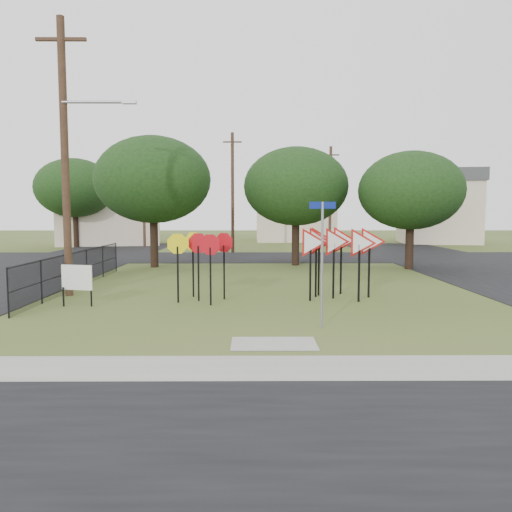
{
  "coord_description": "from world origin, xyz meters",
  "views": [
    {
      "loc": [
        -0.5,
        -13.84,
        3.09
      ],
      "look_at": [
        -0.38,
        3.0,
        1.6
      ],
      "focal_mm": 35.0,
      "sensor_mm": 36.0,
      "label": 1
    }
  ],
  "objects_px": {
    "stop_sign_cluster": "(201,250)",
    "yield_sign_cluster": "(336,245)",
    "street_name_sign": "(322,257)",
    "info_board": "(77,279)"
  },
  "relations": [
    {
      "from": "stop_sign_cluster",
      "to": "yield_sign_cluster",
      "type": "xyz_separation_m",
      "value": [
        4.77,
        0.6,
        0.13
      ]
    },
    {
      "from": "street_name_sign",
      "to": "yield_sign_cluster",
      "type": "distance_m",
      "value": 4.8
    },
    {
      "from": "info_board",
      "to": "street_name_sign",
      "type": "bearing_deg",
      "value": -21.96
    },
    {
      "from": "stop_sign_cluster",
      "to": "yield_sign_cluster",
      "type": "bearing_deg",
      "value": 7.2
    },
    {
      "from": "stop_sign_cluster",
      "to": "yield_sign_cluster",
      "type": "relative_size",
      "value": 0.72
    },
    {
      "from": "street_name_sign",
      "to": "info_board",
      "type": "relative_size",
      "value": 2.46
    },
    {
      "from": "yield_sign_cluster",
      "to": "info_board",
      "type": "distance_m",
      "value": 8.93
    },
    {
      "from": "yield_sign_cluster",
      "to": "info_board",
      "type": "bearing_deg",
      "value": -169.59
    },
    {
      "from": "stop_sign_cluster",
      "to": "info_board",
      "type": "xyz_separation_m",
      "value": [
        -3.95,
        -1.0,
        -0.86
      ]
    },
    {
      "from": "yield_sign_cluster",
      "to": "street_name_sign",
      "type": "bearing_deg",
      "value": -103.73
    }
  ]
}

